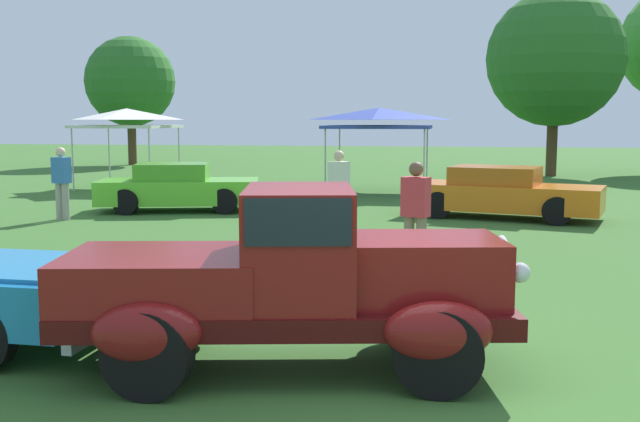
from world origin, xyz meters
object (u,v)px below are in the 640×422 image
object	(u,v)px
feature_pickup_truck	(291,278)
spectator_by_row	(339,188)
show_car_lime	(178,188)
canopy_tent_center_field	(379,117)
canopy_tent_left_field	(127,117)
show_car_orange	(501,193)
spectator_near_truck	(62,181)
spectator_between_cars	(415,213)

from	to	relation	value
feature_pickup_truck	spectator_by_row	distance (m)	8.62
show_car_lime	canopy_tent_center_field	xyz separation A→B (m)	(4.60, 5.86, 1.83)
show_car_lime	canopy_tent_left_field	distance (m)	7.30
show_car_lime	show_car_orange	size ratio (longest dim) A/B	0.90
show_car_orange	spectator_by_row	distance (m)	4.47
spectator_near_truck	spectator_by_row	distance (m)	6.66
spectator_between_cars	canopy_tent_left_field	xyz separation A→B (m)	(-10.31, 12.59, 1.51)
show_car_orange	canopy_tent_left_field	distance (m)	13.50
show_car_lime	canopy_tent_center_field	size ratio (longest dim) A/B	1.29
show_car_lime	spectator_between_cars	bearing A→B (deg)	-46.80
feature_pickup_truck	spectator_by_row	bearing A→B (deg)	95.49
spectator_near_truck	canopy_tent_left_field	xyz separation A→B (m)	(-1.94, 7.93, 1.51)
spectator_near_truck	canopy_tent_center_field	size ratio (longest dim) A/B	0.51
feature_pickup_truck	canopy_tent_center_field	xyz separation A→B (m)	(-0.81, 17.25, 1.56)
show_car_orange	spectator_by_row	bearing A→B (deg)	-141.03
spectator_by_row	show_car_orange	bearing A→B (deg)	38.97
show_car_orange	canopy_tent_center_field	world-z (taller)	canopy_tent_center_field
spectator_near_truck	feature_pickup_truck	bearing A→B (deg)	-51.34
show_car_lime	spectator_by_row	bearing A→B (deg)	-31.58
spectator_near_truck	canopy_tent_center_field	distance (m)	10.46
spectator_between_cars	feature_pickup_truck	bearing A→B (deg)	-101.32
spectator_between_cars	show_car_lime	bearing A→B (deg)	133.20
feature_pickup_truck	spectator_between_cars	xyz separation A→B (m)	(0.93, 4.65, 0.05)
show_car_lime	spectator_near_truck	distance (m)	2.93
spectator_near_truck	canopy_tent_center_field	xyz separation A→B (m)	(6.64, 7.94, 1.51)
show_car_lime	spectator_by_row	world-z (taller)	spectator_by_row
spectator_near_truck	show_car_lime	bearing A→B (deg)	45.68
show_car_lime	canopy_tent_left_field	size ratio (longest dim) A/B	1.46
feature_pickup_truck	canopy_tent_left_field	size ratio (longest dim) A/B	1.45
spectator_near_truck	spectator_by_row	size ratio (longest dim) A/B	1.00
canopy_tent_left_field	spectator_by_row	bearing A→B (deg)	-45.33
spectator_between_cars	canopy_tent_left_field	bearing A→B (deg)	129.32
spectator_by_row	canopy_tent_left_field	xyz separation A→B (m)	(-8.56, 8.66, 1.51)
show_car_lime	spectator_near_truck	world-z (taller)	spectator_near_truck
spectator_by_row	feature_pickup_truck	bearing A→B (deg)	-84.51
feature_pickup_truck	canopy_tent_center_field	bearing A→B (deg)	92.68
feature_pickup_truck	show_car_lime	world-z (taller)	feature_pickup_truck
canopy_tent_left_field	spectator_between_cars	bearing A→B (deg)	-50.68
show_car_orange	spectator_by_row	world-z (taller)	spectator_by_row
spectator_near_truck	canopy_tent_left_field	distance (m)	8.30
spectator_by_row	canopy_tent_left_field	bearing A→B (deg)	134.67
show_car_orange	canopy_tent_left_field	xyz separation A→B (m)	(-12.03, 5.85, 1.82)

